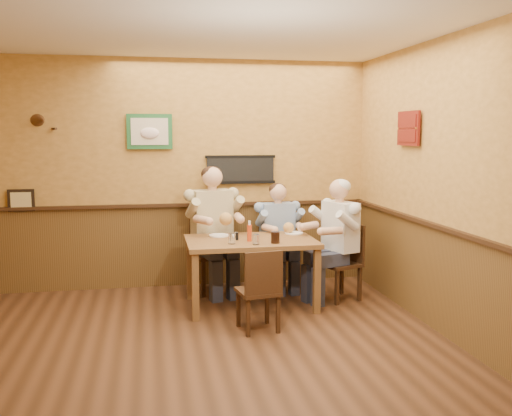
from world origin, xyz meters
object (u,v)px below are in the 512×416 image
(chair_back_right, at_px, (277,255))
(salt_shaker, at_px, (236,236))
(diner_tan_shirt, at_px, (212,236))
(diner_blue_polo, at_px, (277,241))
(diner_white_elder, at_px, (340,246))
(water_glass_left, at_px, (232,239))
(water_glass_mid, at_px, (256,239))
(dining_table, at_px, (251,248))
(cola_tumbler, at_px, (275,237))
(hot_sauce_bottle, at_px, (249,232))
(chair_near_side, at_px, (258,289))
(chair_back_left, at_px, (212,253))
(chair_right_end, at_px, (340,262))
(pepper_shaker, at_px, (237,236))

(chair_back_right, relative_size, salt_shaker, 10.03)
(salt_shaker, bearing_deg, diner_tan_shirt, 106.46)
(diner_blue_polo, distance_m, diner_white_elder, 0.85)
(water_glass_left, distance_m, water_glass_mid, 0.25)
(dining_table, relative_size, diner_blue_polo, 1.20)
(salt_shaker, bearing_deg, cola_tumbler, -35.13)
(cola_tumbler, bearing_deg, hot_sauce_bottle, 147.92)
(chair_back_right, distance_m, salt_shaker, 0.98)
(diner_white_elder, bearing_deg, chair_back_right, -154.94)
(chair_near_side, relative_size, diner_blue_polo, 0.69)
(chair_near_side, bearing_deg, chair_back_left, -87.41)
(diner_tan_shirt, relative_size, water_glass_left, 12.29)
(chair_back_right, relative_size, cola_tumbler, 6.70)
(dining_table, bearing_deg, chair_back_left, 118.14)
(diner_tan_shirt, xyz_separation_m, water_glass_mid, (0.36, -0.96, 0.12))
(diner_white_elder, distance_m, hot_sauce_bottle, 1.12)
(diner_white_elder, bearing_deg, water_glass_left, -97.08)
(dining_table, bearing_deg, salt_shaker, 179.94)
(chair_back_right, relative_size, water_glass_left, 7.39)
(chair_back_left, distance_m, chair_back_right, 0.81)
(chair_back_left, distance_m, cola_tumbler, 1.13)
(dining_table, bearing_deg, cola_tumbler, -50.54)
(dining_table, height_order, chair_back_left, chair_back_left)
(chair_near_side, xyz_separation_m, cola_tumbler, (0.29, 0.52, 0.41))
(chair_right_end, relative_size, diner_blue_polo, 0.75)
(chair_back_right, bearing_deg, cola_tumbler, -110.62)
(chair_back_right, distance_m, pepper_shaker, 0.99)
(diner_tan_shirt, xyz_separation_m, diner_blue_polo, (0.80, 0.01, -0.10))
(water_glass_left, height_order, salt_shaker, water_glass_left)
(chair_back_right, relative_size, pepper_shaker, 9.91)
(diner_white_elder, height_order, hot_sauce_bottle, diner_white_elder)
(chair_near_side, distance_m, cola_tumbler, 0.72)
(diner_blue_polo, bearing_deg, cola_tumbler, -110.62)
(chair_near_side, height_order, diner_white_elder, diner_white_elder)
(chair_right_end, height_order, water_glass_left, chair_right_end)
(cola_tumbler, bearing_deg, chair_back_right, 75.92)
(diner_blue_polo, bearing_deg, water_glass_left, -134.33)
(hot_sauce_bottle, bearing_deg, diner_tan_shirt, 112.67)
(water_glass_left, bearing_deg, water_glass_mid, -17.70)
(hot_sauce_bottle, bearing_deg, pepper_shaker, 144.32)
(chair_back_left, xyz_separation_m, chair_right_end, (1.40, -0.59, -0.04))
(water_glass_mid, bearing_deg, pepper_shaker, 119.57)
(water_glass_mid, bearing_deg, hot_sauce_bottle, 100.57)
(chair_right_end, distance_m, diner_white_elder, 0.19)
(chair_back_right, bearing_deg, water_glass_left, -134.33)
(chair_back_right, bearing_deg, chair_right_end, -51.99)
(dining_table, xyz_separation_m, salt_shaker, (-0.16, 0.00, 0.13))
(chair_back_right, height_order, hot_sauce_bottle, hot_sauce_bottle)
(water_glass_mid, height_order, pepper_shaker, water_glass_mid)
(diner_white_elder, relative_size, cola_tumbler, 10.21)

